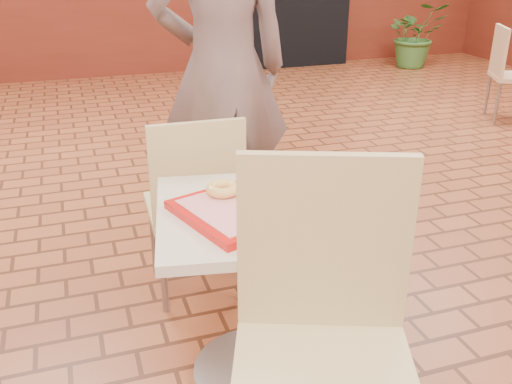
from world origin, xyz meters
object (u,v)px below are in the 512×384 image
object	(u,v)px
long_john_donut	(278,195)
chair_second_left	(508,69)
ring_donut	(223,189)
customer	(223,70)
potted_plant	(415,35)
serving_tray	(256,205)
paper_cup	(280,170)
main_table	(256,267)
chair_main_back	(195,199)
chair_main_front	(324,331)

from	to	relation	value
long_john_donut	chair_second_left	distance (m)	3.94
long_john_donut	ring_donut	bearing A→B (deg)	143.37
customer	potted_plant	bearing A→B (deg)	-133.86
customer	chair_second_left	size ratio (longest dim) A/B	2.26
serving_tray	potted_plant	size ratio (longest dim) A/B	0.59
customer	long_john_donut	xyz separation A→B (m)	(-0.10, -1.03, -0.19)
long_john_donut	paper_cup	xyz separation A→B (m)	(0.06, 0.15, 0.02)
customer	ring_donut	size ratio (longest dim) A/B	16.25
chair_second_left	potted_plant	size ratio (longest dim) A/B	1.02
main_table	paper_cup	xyz separation A→B (m)	(0.13, 0.12, 0.30)
customer	potted_plant	world-z (taller)	customer
main_table	long_john_donut	distance (m)	0.28
long_john_donut	potted_plant	xyz separation A→B (m)	(3.62, 4.77, -0.33)
chair_main_back	long_john_donut	size ratio (longest dim) A/B	4.96
customer	ring_donut	xyz separation A→B (m)	(-0.25, -0.92, -0.20)
main_table	customer	world-z (taller)	customer
chair_main_front	chair_main_back	bearing A→B (deg)	115.92
chair_main_back	ring_donut	world-z (taller)	chair_main_back
paper_cup	chair_main_front	bearing A→B (deg)	-100.01
main_table	paper_cup	distance (m)	0.34
main_table	chair_main_back	size ratio (longest dim) A/B	0.80
chair_main_front	main_table	bearing A→B (deg)	112.67
customer	serving_tray	distance (m)	1.05
long_john_donut	chair_main_front	bearing A→B (deg)	-96.20
main_table	serving_tray	bearing A→B (deg)	-90.00
chair_main_front	serving_tray	xyz separation A→B (m)	(-0.01, 0.51, 0.13)
chair_main_back	chair_second_left	world-z (taller)	chair_main_back
potted_plant	main_table	bearing A→B (deg)	-127.84
chair_main_back	potted_plant	xyz separation A→B (m)	(3.76, 4.16, -0.07)
paper_cup	potted_plant	bearing A→B (deg)	52.40
chair_main_front	ring_donut	size ratio (longest dim) A/B	8.77
chair_main_back	potted_plant	bearing A→B (deg)	-130.28
long_john_donut	paper_cup	distance (m)	0.16
long_john_donut	paper_cup	size ratio (longest dim) A/B	1.88
customer	chair_second_left	distance (m)	3.32
chair_main_back	ring_donut	bearing A→B (deg)	91.07
ring_donut	potted_plant	xyz separation A→B (m)	(3.77, 4.65, -0.32)
paper_cup	chair_second_left	distance (m)	3.81
long_john_donut	potted_plant	bearing A→B (deg)	52.82
chair_main_back	long_john_donut	world-z (taller)	chair_main_back
long_john_donut	potted_plant	world-z (taller)	potted_plant
main_table	chair_main_front	xyz separation A→B (m)	(0.01, -0.51, 0.10)
long_john_donut	chair_second_left	xyz separation A→B (m)	(3.06, 2.47, -0.27)
chair_main_back	chair_main_front	bearing A→B (deg)	96.79
potted_plant	ring_donut	bearing A→B (deg)	-129.01
chair_main_back	chair_second_left	xyz separation A→B (m)	(3.21, 1.86, -0.01)
chair_main_back	long_john_donut	bearing A→B (deg)	105.38
chair_second_left	potted_plant	world-z (taller)	chair_second_left
serving_tray	chair_second_left	size ratio (longest dim) A/B	0.58
main_table	serving_tray	size ratio (longest dim) A/B	1.43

